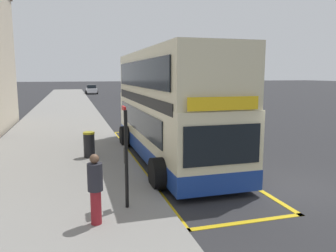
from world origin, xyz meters
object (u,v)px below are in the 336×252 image
(double_decker_bus, at_px, (169,109))
(bus_stop_sign, at_px, (126,148))
(litter_bin, at_px, (89,144))
(parked_car_black_far, at_px, (137,93))
(parked_car_navy_across, at_px, (135,90))
(pedestrian_waiting_near_sign, at_px, (95,187))
(parked_car_white_ahead, at_px, (91,89))

(double_decker_bus, height_order, bus_stop_sign, double_decker_bus)
(bus_stop_sign, relative_size, litter_bin, 2.45)
(parked_car_black_far, bearing_deg, parked_car_navy_across, 80.01)
(pedestrian_waiting_near_sign, bearing_deg, parked_car_black_far, 77.81)
(parked_car_white_ahead, distance_m, litter_bin, 48.09)
(bus_stop_sign, height_order, parked_car_white_ahead, bus_stop_sign)
(parked_car_white_ahead, relative_size, parked_car_black_far, 1.00)
(double_decker_bus, relative_size, parked_car_black_far, 2.42)
(double_decker_bus, relative_size, pedestrian_waiting_near_sign, 6.30)
(double_decker_bus, height_order, parked_car_navy_across, double_decker_bus)
(bus_stop_sign, distance_m, parked_car_black_far, 39.78)
(litter_bin, bearing_deg, parked_car_white_ahead, 86.55)
(bus_stop_sign, bearing_deg, parked_car_white_ahead, 87.58)
(parked_car_navy_across, distance_m, pedestrian_waiting_near_sign, 52.44)
(bus_stop_sign, distance_m, parked_car_white_ahead, 53.55)
(bus_stop_sign, height_order, pedestrian_waiting_near_sign, bus_stop_sign)
(double_decker_bus, relative_size, parked_car_white_ahead, 2.42)
(bus_stop_sign, bearing_deg, double_decker_bus, 62.34)
(bus_stop_sign, distance_m, parked_car_navy_across, 51.47)
(pedestrian_waiting_near_sign, bearing_deg, bus_stop_sign, 45.38)
(pedestrian_waiting_near_sign, bearing_deg, litter_bin, 88.36)
(double_decker_bus, bearing_deg, parked_car_black_far, 81.34)
(bus_stop_sign, height_order, litter_bin, bus_stop_sign)
(parked_car_white_ahead, bearing_deg, parked_car_black_far, -68.30)
(parked_car_white_ahead, distance_m, parked_car_navy_across, 7.92)
(double_decker_bus, relative_size, parked_car_navy_across, 2.42)
(parked_car_black_far, height_order, pedestrian_waiting_near_sign, pedestrian_waiting_near_sign)
(double_decker_bus, height_order, pedestrian_waiting_near_sign, double_decker_bus)
(bus_stop_sign, height_order, parked_car_navy_across, bus_stop_sign)
(parked_car_white_ahead, distance_m, parked_car_black_far, 15.51)
(parked_car_black_far, bearing_deg, bus_stop_sign, -102.28)
(double_decker_bus, distance_m, bus_stop_sign, 5.61)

